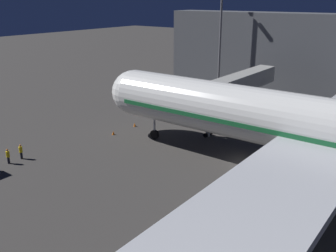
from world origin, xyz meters
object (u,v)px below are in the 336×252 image
Objects in this scene: jet_bridge at (233,86)px; apron_floodlight_mast at (220,34)px; ground_crew_by_tug at (21,151)px; ground_crew_marshaller_fwd at (8,156)px; traffic_cone_nose_port at (135,125)px; traffic_cone_nose_starboard at (113,133)px.

apron_floodlight_mast reaches higher than jet_bridge.
jet_bridge is 12.01× the size of ground_crew_by_tug.
jet_bridge reaches higher than ground_crew_marshaller_fwd.
ground_crew_marshaller_fwd is at bearing -8.14° from traffic_cone_nose_port.
traffic_cone_nose_port is (9.28, -10.68, -5.56)m from jet_bridge.
ground_crew_marshaller_fwd is (27.69, -13.31, -4.86)m from jet_bridge.
traffic_cone_nose_port is (-18.41, 2.63, -0.70)m from ground_crew_marshaller_fwd.
jet_bridge is at bearing 131.00° from traffic_cone_nose_port.
ground_crew_by_tug is at bearing -9.10° from traffic_cone_nose_port.
apron_floodlight_mast reaches higher than ground_crew_marshaller_fwd.
jet_bridge reaches higher than traffic_cone_nose_port.
traffic_cone_nose_port is (-16.75, 2.68, -0.70)m from ground_crew_by_tug.
jet_bridge is 12.03× the size of ground_crew_marshaller_fwd.
jet_bridge is 1.05× the size of apron_floodlight_mast.
ground_crew_by_tug is at bearing -178.26° from ground_crew_marshaller_fwd.
ground_crew_marshaller_fwd is at bearing -25.67° from jet_bridge.
ground_crew_marshaller_fwd is at bearing -10.65° from traffic_cone_nose_starboard.
jet_bridge reaches higher than traffic_cone_nose_starboard.
ground_crew_by_tug is 3.22× the size of traffic_cone_nose_port.
traffic_cone_nose_starboard is (-14.01, 2.63, -0.70)m from ground_crew_marshaller_fwd.
traffic_cone_nose_starboard is at bearing 0.00° from traffic_cone_nose_port.
apron_floodlight_mast is 25.92m from traffic_cone_nose_port.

